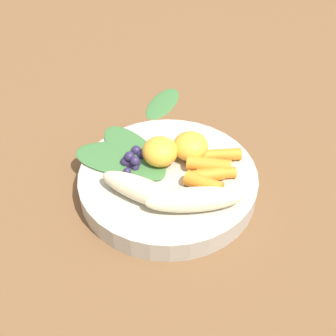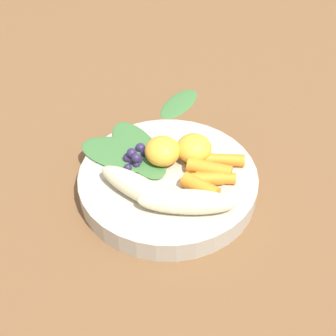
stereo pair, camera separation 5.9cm
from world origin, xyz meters
name	(u,v)px [view 1 (the left image)]	position (x,y,z in m)	size (l,w,h in m)	color
ground_plane	(168,190)	(0.00, 0.00, 0.00)	(2.40, 2.40, 0.00)	brown
bowl	(168,182)	(0.00, 0.00, 0.02)	(0.24, 0.24, 0.03)	#B2AD9E
banana_peeled_left	(194,200)	(0.02, -0.07, 0.05)	(0.12, 0.03, 0.03)	beige
banana_peeled_right	(144,191)	(-0.04, -0.04, 0.05)	(0.12, 0.03, 0.03)	beige
orange_segment_near	(160,152)	(-0.01, 0.03, 0.05)	(0.05, 0.05, 0.04)	#F4A833
orange_segment_far	(190,146)	(0.04, 0.03, 0.05)	(0.05, 0.05, 0.04)	#F4A833
carrot_front	(204,184)	(0.04, -0.04, 0.04)	(0.02, 0.02, 0.05)	orange
carrot_mid_left	(206,175)	(0.04, -0.02, 0.04)	(0.02, 0.02, 0.05)	orange
carrot_mid_right	(216,173)	(0.06, -0.02, 0.04)	(0.01, 0.01, 0.05)	orange
carrot_rear	(209,165)	(0.05, -0.01, 0.04)	(0.02, 0.02, 0.06)	orange
carrot_small	(218,155)	(0.07, 0.01, 0.04)	(0.02, 0.02, 0.06)	orange
blueberry_pile	(132,160)	(-0.04, 0.03, 0.04)	(0.04, 0.05, 0.02)	#2D234C
coconut_shred_patch	(123,152)	(-0.05, 0.05, 0.03)	(0.04, 0.04, 0.00)	white
kale_leaf_left	(134,152)	(-0.04, 0.05, 0.03)	(0.14, 0.05, 0.01)	#3D7038
kale_leaf_right	(118,158)	(-0.06, 0.04, 0.03)	(0.12, 0.06, 0.01)	#3D7038
kale_leaf_stray	(163,102)	(0.04, 0.20, 0.00)	(0.10, 0.04, 0.01)	#3D7038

